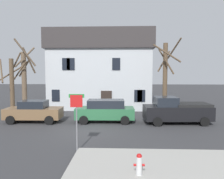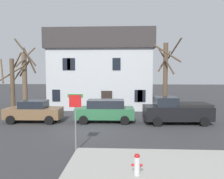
# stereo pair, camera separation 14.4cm
# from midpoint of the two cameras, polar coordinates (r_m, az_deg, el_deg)

# --- Properties ---
(ground_plane) EXTENTS (120.00, 120.00, 0.00)m
(ground_plane) POSITION_cam_midpoint_polar(r_m,az_deg,el_deg) (15.19, -6.12, -10.64)
(ground_plane) COLOR #38383A
(building_main) EXTENTS (11.37, 7.53, 8.47)m
(building_main) POSITION_cam_midpoint_polar(r_m,az_deg,el_deg) (25.85, -2.90, 5.25)
(building_main) COLOR silver
(building_main) RESTS_ON ground_plane
(tree_bare_near) EXTENTS (2.99, 2.99, 5.79)m
(tree_bare_near) POSITION_cam_midpoint_polar(r_m,az_deg,el_deg) (22.34, -24.60, 1.36)
(tree_bare_near) COLOR brown
(tree_bare_near) RESTS_ON ground_plane
(tree_bare_mid) EXTENTS (2.61, 2.63, 7.04)m
(tree_bare_mid) POSITION_cam_midpoint_polar(r_m,az_deg,el_deg) (23.04, -21.83, 2.68)
(tree_bare_mid) COLOR brown
(tree_bare_mid) RESTS_ON ground_plane
(tree_bare_far) EXTENTS (2.70, 2.71, 7.09)m
(tree_bare_far) POSITION_cam_midpoint_polar(r_m,az_deg,el_deg) (21.10, 13.46, 3.54)
(tree_bare_far) COLOR brown
(tree_bare_far) RESTS_ON ground_plane
(car_brown_sedan) EXTENTS (4.39, 2.05, 1.72)m
(car_brown_sedan) POSITION_cam_midpoint_polar(r_m,az_deg,el_deg) (18.67, -19.76, -5.34)
(car_brown_sedan) COLOR brown
(car_brown_sedan) RESTS_ON ground_plane
(car_green_wagon) EXTENTS (4.65, 2.11, 1.79)m
(car_green_wagon) POSITION_cam_midpoint_polar(r_m,az_deg,el_deg) (17.60, -2.02, -5.45)
(car_green_wagon) COLOR #2D6B42
(car_green_wagon) RESTS_ON ground_plane
(pickup_truck_black) EXTENTS (5.19, 2.45, 2.07)m
(pickup_truck_black) POSITION_cam_midpoint_polar(r_m,az_deg,el_deg) (17.86, 16.10, -5.24)
(pickup_truck_black) COLOR black
(pickup_truck_black) RESTS_ON ground_plane
(fire_hydrant) EXTENTS (0.42, 0.22, 0.82)m
(fire_hydrant) POSITION_cam_midpoint_polar(r_m,az_deg,el_deg) (8.70, 6.53, -18.56)
(fire_hydrant) COLOR silver
(fire_hydrant) RESTS_ON sidewalk_slab
(street_sign_pole) EXTENTS (0.76, 0.07, 2.89)m
(street_sign_pole) POSITION_cam_midpoint_polar(r_m,az_deg,el_deg) (11.00, -9.52, -5.70)
(street_sign_pole) COLOR slate
(street_sign_pole) RESTS_ON ground_plane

